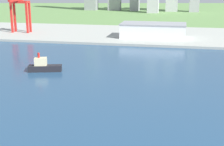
{
  "coord_description": "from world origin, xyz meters",
  "views": [
    {
      "loc": [
        42.72,
        95.98,
        62.09
      ],
      "look_at": [
        14.24,
        234.29,
        23.48
      ],
      "focal_mm": 53.79,
      "sensor_mm": 36.0,
      "label": 1
    }
  ],
  "objects": [
    {
      "name": "ground_plane",
      "position": [
        0.0,
        300.0,
        0.0
      ],
      "size": [
        2400.0,
        2400.0,
        0.0
      ],
      "primitive_type": "plane",
      "color": "#5E8749"
    },
    {
      "name": "port_crane_red",
      "position": [
        -146.72,
        470.28,
        30.82
      ],
      "size": [
        22.18,
        34.59,
        40.26
      ],
      "color": "red",
      "rests_on": "industrial_pier"
    },
    {
      "name": "warehouse_main",
      "position": [
        13.02,
        464.45,
        10.37
      ],
      "size": [
        70.52,
        36.51,
        15.7
      ],
      "color": "white",
      "rests_on": "industrial_pier"
    },
    {
      "name": "tugboat_small",
      "position": [
        -51.53,
        312.71,
        3.81
      ],
      "size": [
        24.33,
        12.31,
        13.52
      ],
      "color": "black",
      "rests_on": "water_bay"
    },
    {
      "name": "water_bay",
      "position": [
        0.0,
        240.0,
        0.07
      ],
      "size": [
        840.0,
        360.0,
        0.15
      ],
      "primitive_type": "cube",
      "color": "navy",
      "rests_on": "ground"
    },
    {
      "name": "industrial_pier",
      "position": [
        0.0,
        490.0,
        1.25
      ],
      "size": [
        840.0,
        140.0,
        2.5
      ],
      "primitive_type": "cube",
      "color": "#9FA29A",
      "rests_on": "ground"
    }
  ]
}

